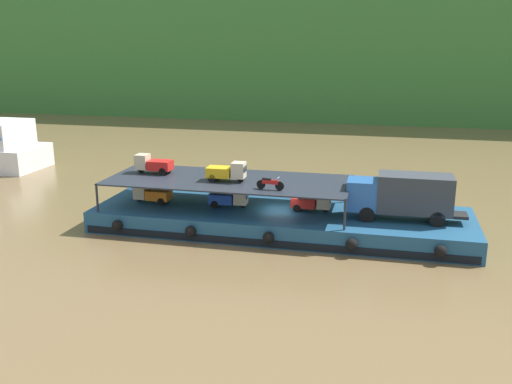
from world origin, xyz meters
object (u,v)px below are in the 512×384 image
cargo_barge (280,220)px  mini_truck_lower_aft (229,198)px  mini_truck_lower_stern (152,193)px  mini_truck_upper_mid (227,171)px  mini_truck_lower_mid (312,201)px  covered_lorry (402,195)px  motorcycle_upper_port (270,183)px  mini_truck_upper_stern (153,164)px

cargo_barge → mini_truck_lower_aft: size_ratio=9.48×
mini_truck_lower_stern → cargo_barge: bearing=1.8°
cargo_barge → mini_truck_lower_stern: bearing=-178.2°
cargo_barge → mini_truck_upper_mid: 5.11m
cargo_barge → mini_truck_lower_mid: size_ratio=9.64×
cargo_barge → mini_truck_upper_mid: (-3.76, -0.44, 3.44)m
mini_truck_upper_mid → covered_lorry: bearing=0.9°
covered_lorry → mini_truck_lower_stern: covered_lorry is taller
covered_lorry → mini_truck_lower_stern: size_ratio=2.85×
mini_truck_lower_stern → motorcycle_upper_port: 9.55m
mini_truck_lower_aft → mini_truck_upper_stern: size_ratio=1.01×
mini_truck_upper_mid → motorcycle_upper_port: size_ratio=1.45×
mini_truck_lower_stern → mini_truck_upper_mid: (5.82, -0.13, 2.00)m
mini_truck_lower_aft → mini_truck_upper_mid: 2.04m
mini_truck_upper_stern → motorcycle_upper_port: 9.83m
cargo_barge → mini_truck_upper_stern: 10.40m
covered_lorry → mini_truck_lower_aft: bearing=179.1°
covered_lorry → mini_truck_upper_mid: (-11.99, -0.19, 1.00)m
covered_lorry → mini_truck_lower_mid: bearing=174.8°
cargo_barge → mini_truck_upper_mid: mini_truck_upper_mid is taller
mini_truck_lower_mid → covered_lorry: bearing=-5.2°
mini_truck_upper_stern → motorcycle_upper_port: mini_truck_upper_stern is taller
mini_truck_upper_mid → motorcycle_upper_port: (3.41, -1.58, -0.26)m
cargo_barge → mini_truck_lower_aft: (-3.72, -0.06, 1.44)m
mini_truck_lower_stern → mini_truck_lower_mid: same height
mini_truck_upper_stern → mini_truck_upper_mid: (6.04, -1.11, 0.00)m
covered_lorry → mini_truck_lower_stern: 17.84m
covered_lorry → mini_truck_lower_stern: (-17.81, -0.06, -1.00)m
mini_truck_lower_mid → cargo_barge: bearing=-172.0°
cargo_barge → mini_truck_upper_stern: size_ratio=9.60×
mini_truck_upper_mid → mini_truck_lower_aft: bearing=84.6°
mini_truck_lower_mid → mini_truck_lower_aft: bearing=-176.5°
covered_lorry → mini_truck_upper_stern: (-18.03, 0.92, 1.00)m
covered_lorry → mini_truck_upper_mid: bearing=-179.1°
mini_truck_lower_aft → mini_truck_lower_stern: bearing=-177.5°
mini_truck_lower_mid → mini_truck_upper_stern: mini_truck_upper_stern is taller
mini_truck_lower_mid → mini_truck_upper_mid: size_ratio=0.99×
mini_truck_lower_stern → mini_truck_lower_aft: same height
cargo_barge → mini_truck_lower_stern: 9.69m
cargo_barge → mini_truck_lower_mid: 2.62m
mini_truck_upper_mid → mini_truck_lower_stern: bearing=178.7°
mini_truck_upper_mid → motorcycle_upper_port: mini_truck_upper_mid is taller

